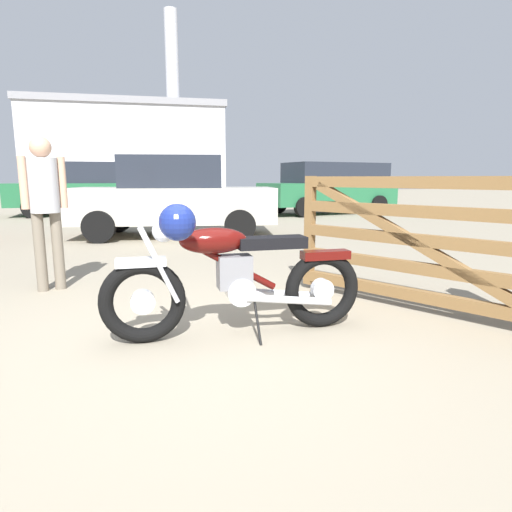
{
  "coord_description": "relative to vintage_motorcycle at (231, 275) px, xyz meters",
  "views": [
    {
      "loc": [
        -0.35,
        -3.08,
        1.23
      ],
      "look_at": [
        0.59,
        0.66,
        0.54
      ],
      "focal_mm": 30.48,
      "sensor_mm": 36.0,
      "label": 1
    }
  ],
  "objects": [
    {
      "name": "ground_plane",
      "position": [
        -0.26,
        -0.14,
        -0.49
      ],
      "size": [
        80.0,
        80.0,
        0.0
      ],
      "primitive_type": "plane",
      "color": "gray"
    },
    {
      "name": "industrial_building",
      "position": [
        -1.77,
        35.8,
        3.2
      ],
      "size": [
        15.73,
        8.91,
        14.81
      ],
      "rotation": [
        0.0,
        0.0,
        -0.03
      ],
      "color": "#B2B2B7",
      "rests_on": "ground_plane"
    },
    {
      "name": "timber_gate",
      "position": [
        1.92,
        0.03,
        0.21
      ],
      "size": [
        1.45,
        2.23,
        1.6
      ],
      "rotation": [
        0.0,
        0.0,
        2.13
      ],
      "color": "brown",
      "rests_on": "ground_plane"
    },
    {
      "name": "vintage_motorcycle",
      "position": [
        0.0,
        0.0,
        0.0
      ],
      "size": [
        2.08,
        0.74,
        1.07
      ],
      "rotation": [
        0.0,
        0.0,
        3.15
      ],
      "color": "black",
      "rests_on": "ground_plane"
    },
    {
      "name": "bystander",
      "position": [
        -1.67,
        1.9,
        0.53
      ],
      "size": [
        0.44,
        0.3,
        1.66
      ],
      "rotation": [
        0.0,
        0.0,
        5.02
      ],
      "color": "#706656",
      "rests_on": "ground_plane"
    },
    {
      "name": "red_hatchback_near",
      "position": [
        -0.04,
        6.16,
        0.34
      ],
      "size": [
        4.41,
        2.39,
        1.67
      ],
      "rotation": [
        0.0,
        0.0,
        -0.15
      ],
      "color": "black",
      "rests_on": "ground_plane"
    },
    {
      "name": "white_estate_far",
      "position": [
        5.64,
        10.94,
        0.45
      ],
      "size": [
        4.95,
        2.64,
        1.74
      ],
      "rotation": [
        0.0,
        0.0,
        3.34
      ],
      "color": "black",
      "rests_on": "ground_plane"
    },
    {
      "name": "blue_hatchback_right",
      "position": [
        -2.46,
        12.48,
        0.45
      ],
      "size": [
        4.77,
        2.13,
        1.74
      ],
      "rotation": [
        0.0,
        0.0,
        3.19
      ],
      "color": "black",
      "rests_on": "ground_plane"
    }
  ]
}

